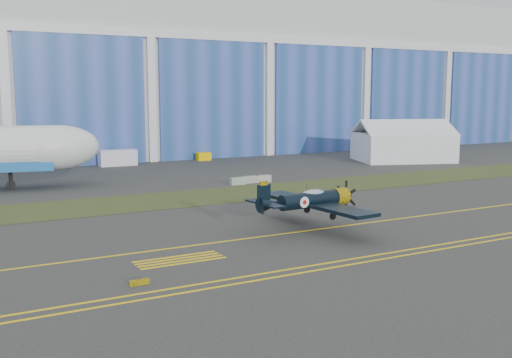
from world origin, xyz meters
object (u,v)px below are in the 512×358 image
tug (204,156)px  tent (403,140)px  warbird (309,200)px  shipping_container (118,158)px

tug → tent: bearing=-27.7°
tent → tug: (-28.72, 16.59, -2.80)m
tent → tug: bearing=170.0°
warbird → tent: size_ratio=0.76×
shipping_container → warbird: bearing=-87.5°
warbird → shipping_container: (-1.24, 51.31, -1.23)m
warbird → shipping_container: bearing=87.1°
warbird → tent: (42.21, 35.24, 1.00)m
tent → shipping_container: bearing=179.7°
shipping_container → tug: size_ratio=2.49×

